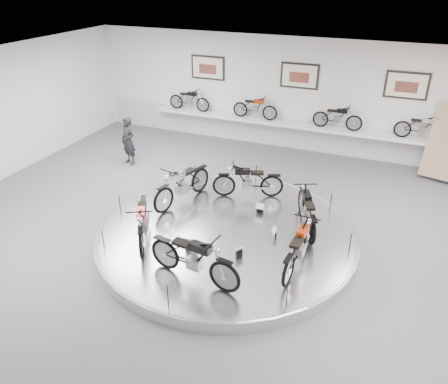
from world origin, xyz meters
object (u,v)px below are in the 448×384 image
at_px(display_platform, 227,235).
at_px(bike_d, 142,221).
at_px(shelf, 294,125).
at_px(bike_f, 299,246).
at_px(bike_b, 248,180).
at_px(visitor, 128,141).
at_px(bike_c, 182,184).
at_px(bike_a, 307,209).
at_px(bike_e, 194,258).

relative_size(display_platform, bike_d, 3.63).
distance_m(shelf, bike_f, 7.42).
height_order(shelf, bike_b, bike_b).
bearing_deg(visitor, bike_c, -14.00).
distance_m(bike_a, bike_c, 3.44).
xyz_separation_m(bike_a, bike_e, (-1.67, -2.91, 0.04)).
xyz_separation_m(bike_b, bike_e, (0.22, -3.89, 0.05)).
height_order(display_platform, bike_e, bike_e).
distance_m(bike_a, bike_f, 1.66).
bearing_deg(visitor, shelf, 54.66).
relative_size(bike_c, bike_d, 1.06).
distance_m(bike_b, visitor, 4.92).
distance_m(display_platform, bike_b, 1.98).
bearing_deg(bike_d, display_platform, 95.30).
bearing_deg(bike_b, bike_e, 72.23).
relative_size(bike_b, bike_e, 0.91).
relative_size(bike_a, bike_b, 1.02).
bearing_deg(bike_a, bike_e, 126.23).
xyz_separation_m(shelf, bike_c, (-1.67, -5.51, -0.15)).
xyz_separation_m(bike_b, bike_f, (2.11, -2.62, 0.02)).
bearing_deg(bike_c, bike_d, 14.45).
distance_m(bike_e, bike_f, 2.28).
relative_size(display_platform, visitor, 3.85).
xyz_separation_m(bike_b, bike_c, (-1.55, -0.98, 0.06)).
bearing_deg(bike_a, bike_d, 96.83).
bearing_deg(bike_c, bike_f, 80.17).
distance_m(bike_c, bike_d, 2.04).
relative_size(bike_a, bike_c, 0.91).
relative_size(bike_c, bike_e, 1.01).
bearing_deg(bike_b, display_platform, 72.76).
xyz_separation_m(bike_a, visitor, (-6.66, 2.22, 0.03)).
bearing_deg(display_platform, bike_f, -20.72).
bearing_deg(bike_b, bike_d, 41.94).
bearing_deg(bike_c, bike_e, 45.59).
bearing_deg(bike_e, visitor, 142.57).
bearing_deg(bike_a, bike_b, 38.80).
bearing_deg(bike_f, bike_d, 100.06).
bearing_deg(bike_c, display_platform, 76.35).
xyz_separation_m(bike_d, bike_e, (1.76, -0.87, 0.03)).
distance_m(display_platform, bike_a, 2.09).
relative_size(bike_c, visitor, 1.13).
relative_size(bike_a, visitor, 1.03).
xyz_separation_m(bike_f, visitor, (-6.87, 3.87, 0.02)).
bearing_deg(visitor, bike_f, -8.63).
relative_size(bike_a, bike_f, 0.98).
height_order(shelf, bike_d, bike_d).
bearing_deg(bike_f, bike_e, 127.77).
bearing_deg(shelf, visitor, -146.07).
distance_m(bike_c, bike_f, 4.01).
height_order(display_platform, bike_b, bike_b).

